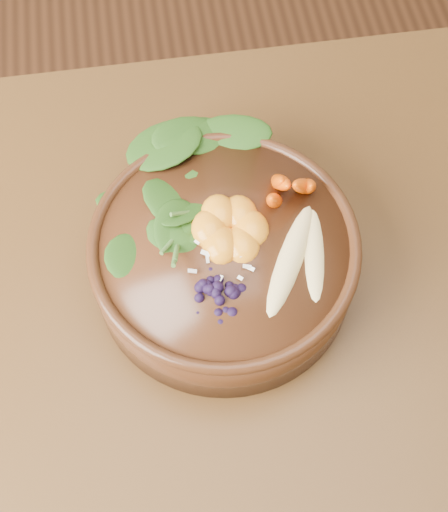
# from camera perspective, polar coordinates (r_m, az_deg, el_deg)

# --- Properties ---
(ground) EXTENTS (4.00, 4.00, 0.00)m
(ground) POSITION_cam_1_polar(r_m,az_deg,el_deg) (1.61, 8.06, -15.10)
(ground) COLOR #381E0F
(ground) RESTS_ON ground
(dining_table) EXTENTS (1.60, 0.90, 0.75)m
(dining_table) POSITION_cam_1_polar(r_m,az_deg,el_deg) (0.99, 12.80, -6.27)
(dining_table) COLOR #331C0C
(dining_table) RESTS_ON ground
(stoneware_bowl) EXTENTS (0.42, 0.42, 0.09)m
(stoneware_bowl) POSITION_cam_1_polar(r_m,az_deg,el_deg) (0.86, -0.00, -0.32)
(stoneware_bowl) COLOR #422311
(stoneware_bowl) RESTS_ON dining_table
(kale_heap) EXTENTS (0.26, 0.25, 0.05)m
(kale_heap) POSITION_cam_1_polar(r_m,az_deg,el_deg) (0.84, -2.12, 6.39)
(kale_heap) COLOR #244B14
(kale_heap) RESTS_ON stoneware_bowl
(carrot_cluster) EXTENTS (0.09, 0.09, 0.09)m
(carrot_cluster) POSITION_cam_1_polar(r_m,az_deg,el_deg) (0.82, 5.37, 6.70)
(carrot_cluster) COLOR #DE4A00
(carrot_cluster) RESTS_ON stoneware_bowl
(banana_halves) EXTENTS (0.11, 0.17, 0.03)m
(banana_halves) POSITION_cam_1_polar(r_m,az_deg,el_deg) (0.80, 6.39, 0.43)
(banana_halves) COLOR #E0CC84
(banana_halves) RESTS_ON stoneware_bowl
(mandarin_cluster) EXTENTS (0.12, 0.13, 0.04)m
(mandarin_cluster) POSITION_cam_1_polar(r_m,az_deg,el_deg) (0.82, 0.50, 2.81)
(mandarin_cluster) COLOR orange
(mandarin_cluster) RESTS_ON stoneware_bowl
(blueberry_pile) EXTENTS (0.18, 0.16, 0.04)m
(blueberry_pile) POSITION_cam_1_polar(r_m,az_deg,el_deg) (0.77, -1.00, -2.29)
(blueberry_pile) COLOR black
(blueberry_pile) RESTS_ON stoneware_bowl
(coconut_flakes) EXTENTS (0.12, 0.11, 0.01)m
(coconut_flakes) POSITION_cam_1_polar(r_m,az_deg,el_deg) (0.81, -0.24, -0.11)
(coconut_flakes) COLOR white
(coconut_flakes) RESTS_ON stoneware_bowl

